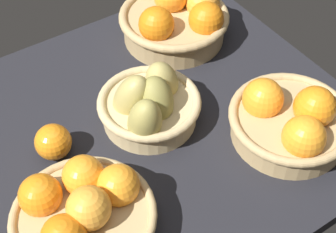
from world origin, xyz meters
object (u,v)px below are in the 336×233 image
Objects in this scene: basket_far_right at (177,20)px; basket_near_right at (291,121)px; basket_near_left at (83,214)px; basket_center_pears at (149,105)px; loose_orange_front_gap at (53,142)px.

basket_near_right is at bearing -88.95° from basket_far_right.
basket_center_pears is at bearing 34.19° from basket_near_left.
basket_near_left is 3.46× the size of loose_orange_front_gap.
basket_near_left is (-22.07, -14.99, 0.06)cm from basket_center_pears.
basket_far_right is at bearing 44.14° from basket_center_pears.
basket_center_pears is 0.86× the size of basket_near_right.
basket_center_pears is at bearing -135.86° from basket_far_right.
loose_orange_front_gap is at bearing -157.18° from basket_far_right.
basket_near_right is 42.65cm from basket_near_left.
basket_far_right is at bearing 91.05° from basket_near_right.
basket_far_right is 1.06× the size of basket_near_left.
basket_near_right is at bearing -27.88° from loose_orange_front_gap.
basket_far_right is 1.07× the size of basket_near_right.
basket_far_right is 3.67× the size of loose_orange_front_gap.
basket_center_pears is 27.44cm from basket_near_right.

